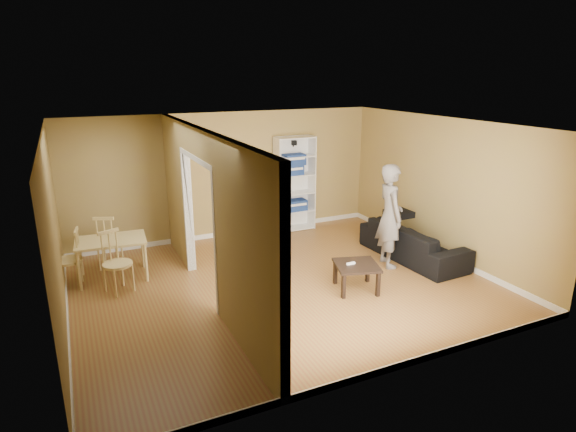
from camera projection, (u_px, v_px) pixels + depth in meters
The scene contains 15 objects.
room_shell at pixel (282, 209), 7.57m from camera, with size 6.50×6.50×6.50m.
partition at pixel (208, 218), 7.08m from camera, with size 0.22×5.50×2.60m, color #9E8943, non-canonical shape.
wall_speaker at pixel (294, 143), 10.34m from camera, with size 0.10×0.10×0.10m, color black.
sofa at pixel (413, 237), 8.94m from camera, with size 0.95×2.21×0.84m, color black.
person at pixel (390, 207), 8.44m from camera, with size 0.62×0.79×2.18m, color slate.
bookshelf at pixel (293, 183), 10.50m from camera, with size 0.86×0.38×2.05m.
paper_box_navy_a at pixel (296, 205), 10.60m from camera, with size 0.45×0.30×0.23m, color #2F4B7E.
paper_box_navy_b at pixel (293, 170), 10.34m from camera, with size 0.41×0.27×0.21m, color navy.
paper_box_navy_c at pixel (294, 159), 10.28m from camera, with size 0.45×0.29×0.23m, color navy.
coffee_table at pixel (357, 268), 7.65m from camera, with size 0.66×0.66×0.44m.
game_controller at pixel (351, 263), 7.62m from camera, with size 0.15×0.04×0.03m, color white.
dining_table at pixel (111, 244), 8.01m from camera, with size 1.12×0.75×0.70m.
chair_left at pixel (68, 259), 7.72m from camera, with size 0.45×0.45×0.97m, color tan, non-canonical shape.
chair_near at pixel (117, 262), 7.54m from camera, with size 0.46×0.46×1.00m, color tan, non-canonical shape.
chair_far at pixel (109, 241), 8.50m from camera, with size 0.46×0.46×1.00m, color #D9BC70, non-canonical shape.
Camera 1 is at (-2.98, -6.64, 3.38)m, focal length 30.00 mm.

